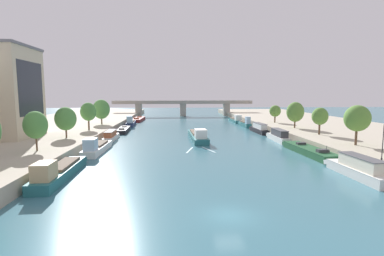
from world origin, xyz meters
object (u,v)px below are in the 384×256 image
tree_left_distant (66,119)px  moored_boat_right_end (358,168)px  moored_boat_right_near (259,129)px  moored_boat_right_gap_after (245,124)px  moored_boat_left_upstream (111,136)px  moored_boat_left_end (131,123)px  moored_boat_left_far (123,130)px  tree_right_far (295,112)px  barge_midriver (198,136)px  tree_right_third (275,111)px  moored_boat_right_lone (236,120)px  tree_left_past_mid (88,112)px  moored_boat_right_midway (309,151)px  moored_boat_left_midway (97,147)px  moored_boat_left_gap_after (138,119)px  lamppost_right_bank (383,140)px  tree_right_nearest (320,116)px  tree_right_second (357,118)px  moored_boat_left_near (59,171)px  tree_left_nearest (35,125)px  tree_left_second (101,109)px  moored_boat_right_upstream (278,136)px

tree_left_distant → moored_boat_right_end: bearing=-28.6°
moored_boat_right_near → moored_boat_right_gap_after: bearing=91.5°
moored_boat_left_upstream → moored_boat_left_end: moored_boat_left_end is taller
moored_boat_left_far → tree_right_far: (44.78, -9.66, 5.40)m
barge_midriver → tree_right_third: 32.09m
moored_boat_right_end → moored_boat_right_gap_after: bearing=90.4°
moored_boat_right_lone → tree_left_past_mid: 56.72m
moored_boat_left_upstream → tree_right_far: 45.74m
moored_boat_right_gap_after → moored_boat_right_midway: bearing=-88.9°
moored_boat_left_midway → moored_boat_right_lone: 66.09m
moored_boat_left_gap_after → lamppost_right_bank: 89.29m
tree_left_past_mid → tree_right_nearest: size_ratio=1.14×
tree_left_past_mid → tree_right_third: (51.31, 14.09, -0.87)m
moored_boat_right_end → moored_boat_right_midway: moored_boat_right_end is taller
tree_right_second → moored_boat_left_near: bearing=-167.2°
barge_midriver → moored_boat_right_lone: size_ratio=1.27×
tree_left_nearest → tree_left_second: (0.38, 39.58, 0.29)m
tree_left_distant → tree_left_nearest: bearing=-88.3°
moored_boat_left_midway → moored_boat_right_lone: size_ratio=0.89×
moored_boat_right_upstream → tree_left_second: tree_left_second is taller
tree_left_distant → tree_right_far: size_ratio=0.92×
moored_boat_right_near → tree_left_nearest: (-44.25, -32.20, 4.77)m
tree_right_nearest → lamppost_right_bank: (-3.71, -23.85, -1.26)m
moored_boat_right_upstream → tree_right_third: 24.19m
moored_boat_left_midway → moored_boat_right_near: size_ratio=1.11×
tree_left_past_mid → tree_right_second: bearing=-26.1°
tree_right_nearest → moored_boat_right_end: bearing=-107.1°
moored_boat_left_upstream → tree_right_third: size_ratio=2.15×
moored_boat_left_gap_after → lamppost_right_bank: (41.02, -79.21, 3.96)m
moored_boat_left_upstream → moored_boat_left_end: size_ratio=0.90×
moored_boat_right_midway → moored_boat_right_lone: bearing=90.4°
tree_right_third → lamppost_right_bank: size_ratio=1.08×
lamppost_right_bank → moored_boat_left_upstream: bearing=143.2°
moored_boat_right_end → tree_right_nearest: tree_right_nearest is taller
moored_boat_right_near → tree_right_nearest: size_ratio=2.07×
moored_boat_right_upstream → tree_right_nearest: 9.56m
moored_boat_right_lone → lamppost_right_bank: bearing=-86.8°
barge_midriver → moored_boat_right_lone: barge_midriver is taller
moored_boat_right_upstream → moored_boat_right_near: size_ratio=0.97×
moored_boat_left_upstream → moored_boat_right_midway: size_ratio=0.71×
tree_left_nearest → tree_right_second: (51.74, 1.57, 0.59)m
barge_midriver → tree_right_second: 32.54m
moored_boat_left_gap_after → moored_boat_right_lone: (37.02, -7.63, 0.28)m
moored_boat_right_gap_after → tree_right_nearest: tree_right_nearest is taller
moored_boat_right_lone → moored_boat_left_end: bearing=-164.4°
moored_boat_left_gap_after → tree_right_far: tree_right_far is taller
moored_boat_left_end → tree_right_third: 46.27m
tree_left_nearest → tree_right_second: 51.77m
moored_boat_left_near → moored_boat_left_end: bearing=89.6°
barge_midriver → tree_right_third: bearing=37.8°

